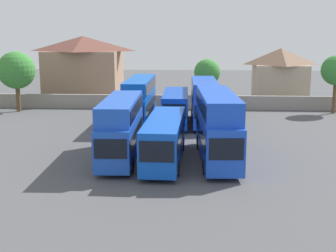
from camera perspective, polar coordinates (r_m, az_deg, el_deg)
ground at (r=52.50m, az=1.00°, el=1.00°), size 140.00×140.00×0.00m
depot_boundary_wall at (r=58.68m, az=1.28°, el=3.02°), size 56.00×0.50×1.80m
bus_1 at (r=35.13m, az=-5.93°, el=0.08°), size 2.84×10.71×4.73m
bus_2 at (r=34.23m, az=-0.44°, el=-1.40°), size 2.82×11.07×3.40m
bus_3 at (r=34.71m, az=6.22°, el=0.36°), size 3.22×11.30×5.20m
bus_4 at (r=48.80m, az=-3.56°, el=3.46°), size 2.57×12.05×4.90m
bus_5 at (r=48.46m, az=0.97°, el=2.50°), size 2.75×10.12×3.49m
bus_6 at (r=48.82m, az=4.58°, el=3.35°), size 2.90×10.44×4.74m
house_terrace_left at (r=68.22m, az=-10.55°, el=7.23°), size 11.08×8.21×9.23m
house_terrace_centre at (r=68.06m, az=13.89°, el=6.37°), size 7.71×6.55×7.55m
tree_left_of_lot at (r=60.72m, az=4.94°, el=6.68°), size 3.47×3.47×6.31m
tree_behind_wall at (r=58.64m, az=20.36°, el=6.54°), size 3.61×3.61×7.06m
tree_right_of_lot at (r=59.45m, az=-18.50°, el=6.64°), size 4.62×4.62×7.47m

